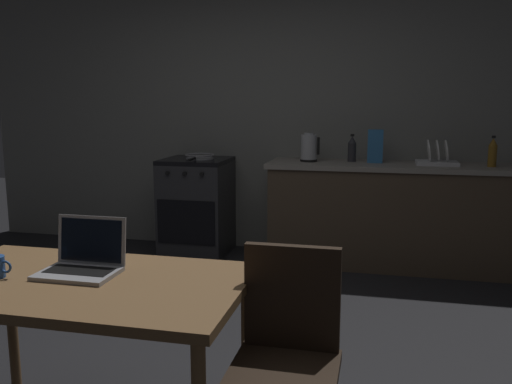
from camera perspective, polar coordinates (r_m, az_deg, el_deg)
ground_plane at (r=3.22m, az=-8.34°, el=-17.02°), size 12.00×12.00×0.00m
back_wall at (r=5.17m, az=4.41°, el=7.98°), size 6.40×0.10×2.58m
kitchen_counter at (r=4.86m, az=14.15°, el=-2.34°), size 2.16×0.64×0.90m
stove_oven at (r=5.14m, az=-6.26°, el=-1.49°), size 0.60×0.62×0.90m
dining_table at (r=2.37m, az=-17.78°, el=-10.39°), size 1.34×0.78×0.72m
chair at (r=2.15m, az=3.32°, el=-16.11°), size 0.40×0.40×0.89m
laptop at (r=2.42m, az=-17.84°, el=-7.07°), size 0.32×0.25×0.23m
electric_kettle at (r=4.82m, az=5.60°, el=4.66°), size 0.17×0.15×0.25m
bottle at (r=4.81m, az=23.69°, el=3.86°), size 0.07×0.07×0.25m
frying_pan at (r=5.03m, az=-5.98°, el=3.76°), size 0.27×0.45×0.05m
cereal_box at (r=4.80m, az=12.47°, el=4.73°), size 0.13×0.05×0.29m
dish_rack at (r=4.81m, az=18.56°, el=3.30°), size 0.34×0.26×0.21m
bottle_b at (r=4.87m, az=10.09°, el=4.52°), size 0.07×0.07×0.24m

